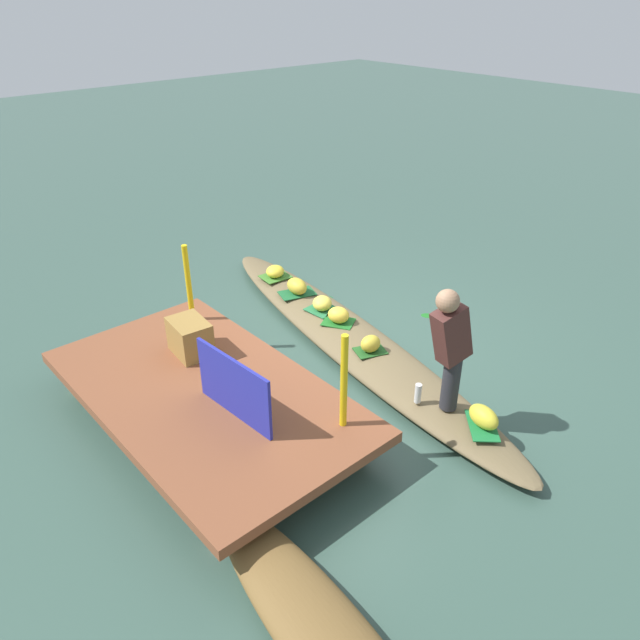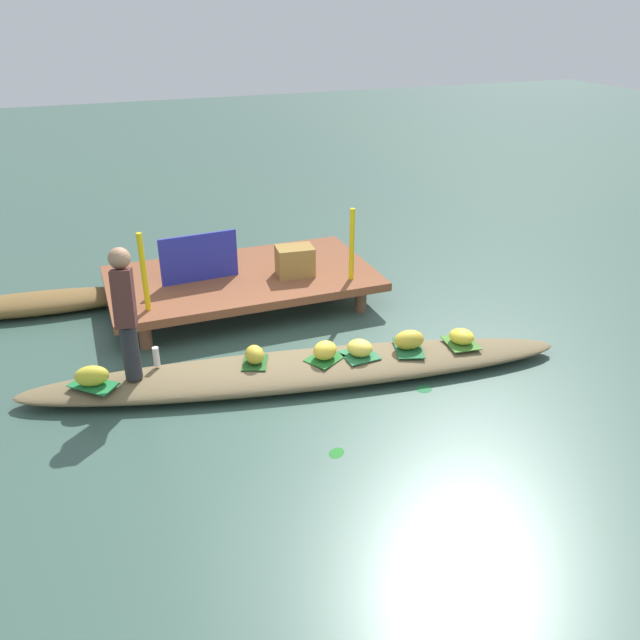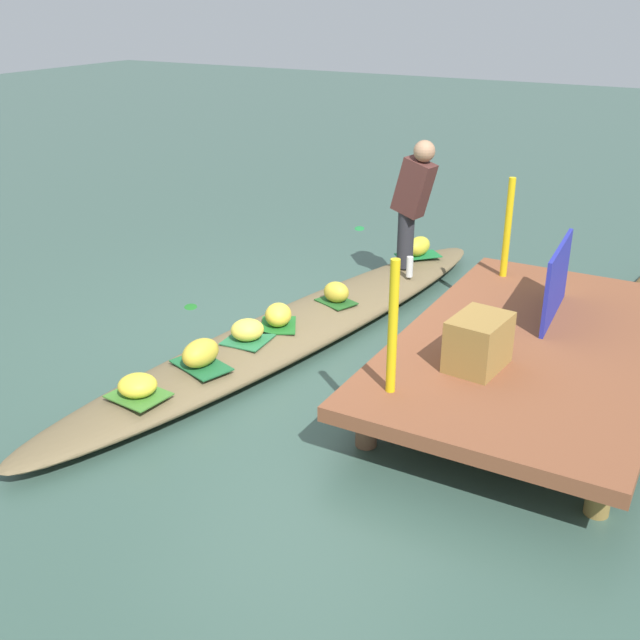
{
  "view_description": "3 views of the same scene",
  "coord_description": "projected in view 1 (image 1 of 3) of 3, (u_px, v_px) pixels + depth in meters",
  "views": [
    {
      "loc": [
        -4.12,
        4.11,
        3.65
      ],
      "look_at": [
        0.07,
        0.39,
        0.47
      ],
      "focal_mm": 33.84,
      "sensor_mm": 36.0,
      "label": 1
    },
    {
      "loc": [
        -1.82,
        -5.3,
        3.46
      ],
      "look_at": [
        0.34,
        0.36,
        0.43
      ],
      "focal_mm": 36.62,
      "sensor_mm": 36.0,
      "label": 2
    },
    {
      "loc": [
        5.03,
        3.01,
        2.72
      ],
      "look_at": [
        0.32,
        0.39,
        0.37
      ],
      "focal_mm": 43.01,
      "sensor_mm": 36.0,
      "label": 3
    }
  ],
  "objects": [
    {
      "name": "leaf_mat_1",
      "position": [
        275.0,
        277.0,
        8.0
      ],
      "size": [
        0.34,
        0.4,
        0.01
      ],
      "primitive_type": "cube",
      "rotation": [
        0.0,
        0.0,
        1.46
      ],
      "color": "#3F792B",
      "rests_on": "vendor_boat"
    },
    {
      "name": "canal_water",
      "position": [
        350.0,
        347.0,
        6.86
      ],
      "size": [
        40.0,
        40.0,
        0.0
      ],
      "primitive_type": "plane",
      "color": "#365247",
      "rests_on": "ground"
    },
    {
      "name": "leaf_mat_4",
      "position": [
        482.0,
        425.0,
        5.33
      ],
      "size": [
        0.48,
        0.47,
        0.01
      ],
      "primitive_type": "cube",
      "rotation": [
        0.0,
        0.0,
        2.38
      ],
      "color": "#1C7337",
      "rests_on": "vendor_boat"
    },
    {
      "name": "leaf_mat_5",
      "position": [
        322.0,
        309.0,
        7.2
      ],
      "size": [
        0.36,
        0.34,
        0.01
      ],
      "primitive_type": "cube",
      "rotation": [
        0.0,
        0.0,
        1.64
      ],
      "color": "#287042",
      "rests_on": "vendor_boat"
    },
    {
      "name": "leaf_mat_2",
      "position": [
        338.0,
        322.0,
        6.94
      ],
      "size": [
        0.44,
        0.41,
        0.01
      ],
      "primitive_type": "cube",
      "rotation": [
        0.0,
        0.0,
        0.52
      ],
      "color": "#1F6725",
      "rests_on": "vendor_boat"
    },
    {
      "name": "market_banner",
      "position": [
        234.0,
        387.0,
        5.03
      ],
      "size": [
        0.93,
        0.09,
        0.58
      ],
      "primitive_type": "cube",
      "rotation": [
        0.0,
        0.0,
        0.06
      ],
      "color": "#242A9B",
      "rests_on": "dock_platform"
    },
    {
      "name": "dock_platform",
      "position": [
        205.0,
        394.0,
        5.52
      ],
      "size": [
        3.2,
        1.8,
        0.39
      ],
      "color": "brown",
      "rests_on": "ground"
    },
    {
      "name": "leaf_mat_0",
      "position": [
        297.0,
        293.0,
        7.57
      ],
      "size": [
        0.4,
        0.5,
        0.01
      ],
      "primitive_type": "cube",
      "rotation": [
        0.0,
        0.0,
        1.25
      ],
      "color": "#1C5E32",
      "rests_on": "vendor_boat"
    },
    {
      "name": "water_bottle",
      "position": [
        418.0,
        393.0,
        5.59
      ],
      "size": [
        0.06,
        0.06,
        0.2
      ],
      "primitive_type": "cylinder",
      "color": "silver",
      "rests_on": "vendor_boat"
    },
    {
      "name": "drifting_plant_0",
      "position": [
        427.0,
        315.0,
        7.49
      ],
      "size": [
        0.2,
        0.19,
        0.01
      ],
      "primitive_type": "ellipsoid",
      "rotation": [
        0.0,
        0.0,
        0.66
      ],
      "color": "#1D6821",
      "rests_on": "ground"
    },
    {
      "name": "produce_crate",
      "position": [
        190.0,
        337.0,
        5.94
      ],
      "size": [
        0.47,
        0.36,
        0.36
      ],
      "primitive_type": "cube",
      "rotation": [
        0.0,
        0.0,
        -0.11
      ],
      "color": "olive",
      "rests_on": "dock_platform"
    },
    {
      "name": "drifting_plant_2",
      "position": [
        327.0,
        298.0,
        7.9
      ],
      "size": [
        0.21,
        0.2,
        0.01
      ],
      "primitive_type": "ellipsoid",
      "rotation": [
        0.0,
        0.0,
        0.4
      ],
      "color": "#1F6134",
      "rests_on": "ground"
    },
    {
      "name": "vendor_boat",
      "position": [
        350.0,
        339.0,
        6.81
      ],
      "size": [
        5.49,
        1.69,
        0.2
      ],
      "primitive_type": "ellipsoid",
      "rotation": [
        0.0,
        0.0,
        -0.17
      ],
      "color": "brown",
      "rests_on": "ground"
    },
    {
      "name": "leaf_mat_3",
      "position": [
        370.0,
        351.0,
        6.4
      ],
      "size": [
        0.34,
        0.39,
        0.01
      ],
      "primitive_type": "cube",
      "rotation": [
        0.0,
        0.0,
        1.2
      ],
      "color": "#215520",
      "rests_on": "vendor_boat"
    },
    {
      "name": "banana_bunch_5",
      "position": [
        322.0,
        303.0,
        7.16
      ],
      "size": [
        0.34,
        0.34,
        0.17
      ],
      "primitive_type": "ellipsoid",
      "rotation": [
        0.0,
        0.0,
        0.8
      ],
      "color": "#EED34A",
      "rests_on": "vendor_boat"
    },
    {
      "name": "banana_bunch_0",
      "position": [
        297.0,
        286.0,
        7.52
      ],
      "size": [
        0.33,
        0.24,
        0.2
      ],
      "primitive_type": "ellipsoid",
      "rotation": [
        0.0,
        0.0,
        6.18
      ],
      "color": "gold",
      "rests_on": "vendor_boat"
    },
    {
      "name": "railing_post_east",
      "position": [
        189.0,
        283.0,
        6.41
      ],
      "size": [
        0.06,
        0.06,
        0.87
      ],
      "primitive_type": "cylinder",
      "color": "yellow",
      "rests_on": "dock_platform"
    },
    {
      "name": "banana_bunch_1",
      "position": [
        275.0,
        271.0,
        7.96
      ],
      "size": [
        0.34,
        0.35,
        0.15
      ],
      "primitive_type": "ellipsoid",
      "rotation": [
        0.0,
        0.0,
        5.34
      ],
      "color": "yellow",
      "rests_on": "vendor_boat"
    },
    {
      "name": "railing_post_west",
      "position": [
        344.0,
        382.0,
        4.84
      ],
      "size": [
        0.06,
        0.06,
        0.87
      ],
      "primitive_type": "cylinder",
      "color": "yellow",
      "rests_on": "dock_platform"
    },
    {
      "name": "banana_bunch_2",
      "position": [
        339.0,
        315.0,
        6.89
      ],
      "size": [
        0.31,
        0.29,
        0.19
      ],
      "primitive_type": "ellipsoid",
      "rotation": [
        0.0,
        0.0,
        3.55
      ],
      "color": "yellow",
      "rests_on": "vendor_boat"
    },
    {
      "name": "vendor_person",
      "position": [
        451.0,
        344.0,
        5.19
      ],
      "size": [
        0.25,
        0.43,
        1.25
      ],
      "color": "#28282D",
      "rests_on": "vendor_boat"
    },
    {
      "name": "banana_bunch_3",
      "position": [
        370.0,
        344.0,
        6.36
      ],
      "size": [
        0.19,
        0.24,
        0.18
      ],
      "primitive_type": "ellipsoid",
      "rotation": [
        0.0,
        0.0,
        1.53
      ],
      "color": "gold",
      "rests_on": "vendor_boat"
    },
    {
      "name": "banana_bunch_4",
      "position": [
        484.0,
        417.0,
        5.28
      ],
      "size": [
        0.34,
        0.24,
        0.2
      ],
      "primitive_type": "ellipsoid",
      "rotation": [
        0.0,
        0.0,
        2.96
      ],
      "color": "gold",
      "rests_on": "vendor_boat"
    }
  ]
}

